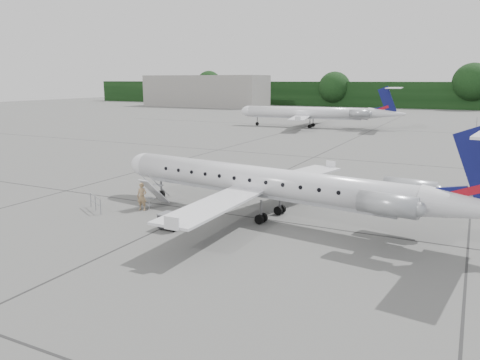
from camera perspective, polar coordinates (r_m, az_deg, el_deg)
The scene contains 9 objects.
ground at distance 26.83m, azimuth 4.22°, elevation -6.62°, with size 320.00×320.00×0.00m, color #61615F.
treeline at distance 153.89m, azimuth 23.41°, elevation 9.43°, with size 260.00×4.00×8.00m, color black.
terminal_building at distance 155.50m, azimuth -4.21°, elevation 10.77°, with size 40.00×14.00×10.00m, color gray.
main_regional_jet at distance 29.49m, azimuth 2.34°, elevation 1.62°, with size 25.27×18.20×6.48m, color silver, non-canonical shape.
airstair at distance 32.83m, azimuth -10.39°, elevation -1.45°, with size 0.85×2.08×2.03m, color silver, non-canonical shape.
passenger at distance 32.04m, azimuth -11.87°, elevation -1.99°, with size 0.68×0.45×1.88m, color #8F714E.
safety_railing at distance 32.80m, azimuth -17.21°, elevation -2.74°, with size 2.20×0.08×1.00m, color gray, non-canonical shape.
baggage_cart at distance 27.80m, azimuth -8.49°, elevation -4.95°, with size 1.18×0.95×1.02m, color black, non-canonical shape.
bg_regional_left at distance 87.64m, azimuth 8.10°, elevation 8.82°, with size 28.42×20.46×7.45m, color silver, non-canonical shape.
Camera 1 is at (9.62, -23.52, 8.61)m, focal length 35.00 mm.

